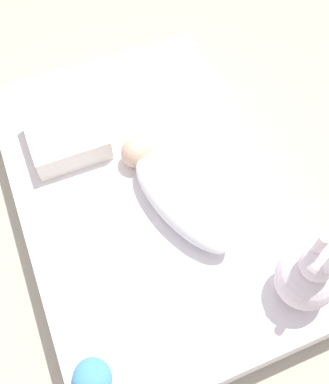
# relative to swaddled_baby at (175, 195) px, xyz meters

# --- Properties ---
(ground_plane) EXTENTS (12.00, 12.00, 0.00)m
(ground_plane) POSITION_rel_swaddled_baby_xyz_m (-0.11, -0.07, -0.26)
(ground_plane) COLOR #B2A893
(bed_mattress) EXTENTS (1.53, 1.03, 0.20)m
(bed_mattress) POSITION_rel_swaddled_baby_xyz_m (-0.11, -0.07, -0.16)
(bed_mattress) COLOR white
(bed_mattress) RESTS_ON ground_plane
(swaddled_baby) EXTENTS (0.62, 0.33, 0.13)m
(swaddled_baby) POSITION_rel_swaddled_baby_xyz_m (0.00, 0.00, 0.00)
(swaddled_baby) COLOR white
(swaddled_baby) RESTS_ON bed_mattress
(pillow) EXTENTS (0.30, 0.31, 0.11)m
(pillow) POSITION_rel_swaddled_baby_xyz_m (-0.44, -0.31, -0.01)
(pillow) COLOR white
(pillow) RESTS_ON bed_mattress
(bunny_plush) EXTENTS (0.21, 0.21, 0.38)m
(bunny_plush) POSITION_rel_swaddled_baby_xyz_m (0.49, 0.27, 0.06)
(bunny_plush) COLOR silver
(bunny_plush) RESTS_ON bed_mattress
(turtle_plush) EXTENTS (0.16, 0.12, 0.09)m
(turtle_plush) POSITION_rel_swaddled_baby_xyz_m (0.50, -0.49, -0.02)
(turtle_plush) COLOR #4C99C6
(turtle_plush) RESTS_ON bed_mattress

